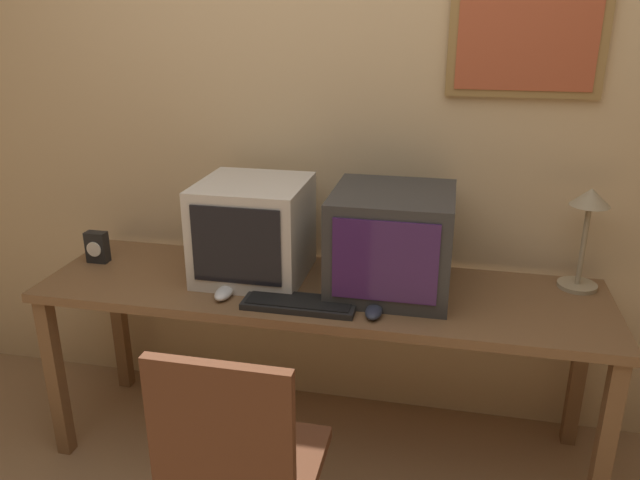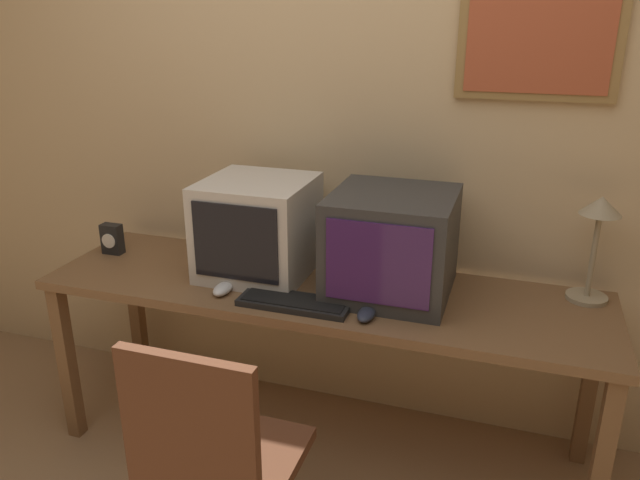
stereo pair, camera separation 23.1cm
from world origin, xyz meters
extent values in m
cube|color=#D1B284|center=(0.00, 1.46, 1.30)|extent=(8.00, 0.05, 2.60)
cube|color=olive|center=(0.69, 1.42, 1.62)|extent=(0.56, 0.02, 0.38)
cube|color=#AD4C2D|center=(0.69, 1.41, 1.62)|extent=(0.49, 0.01, 0.33)
cube|color=brown|center=(0.00, 1.06, 0.72)|extent=(2.15, 0.60, 0.04)
cube|color=brown|center=(-1.03, 0.81, 0.35)|extent=(0.06, 0.06, 0.70)
cube|color=brown|center=(1.03, 0.81, 0.35)|extent=(0.06, 0.06, 0.70)
cube|color=brown|center=(-1.03, 1.32, 0.35)|extent=(0.06, 0.06, 0.70)
cube|color=brown|center=(1.03, 1.32, 0.35)|extent=(0.06, 0.06, 0.70)
cube|color=beige|center=(-0.28, 1.13, 0.93)|extent=(0.41, 0.41, 0.38)
cube|color=black|center=(-0.28, 0.92, 0.94)|extent=(0.33, 0.01, 0.29)
cube|color=#333333|center=(0.26, 1.11, 0.93)|extent=(0.44, 0.45, 0.38)
cube|color=#3D1E56|center=(0.26, 0.88, 0.94)|extent=(0.36, 0.01, 0.29)
cube|color=black|center=(-0.04, 0.88, 0.75)|extent=(0.40, 0.15, 0.02)
cube|color=black|center=(-0.04, 0.88, 0.76)|extent=(0.37, 0.12, 0.00)
ellipsoid|color=#282D3D|center=(0.23, 0.87, 0.76)|extent=(0.06, 0.12, 0.03)
ellipsoid|color=silver|center=(-0.32, 0.89, 0.76)|extent=(0.06, 0.11, 0.04)
cube|color=black|center=(-0.96, 1.11, 0.80)|extent=(0.09, 0.05, 0.13)
cylinder|color=white|center=(-0.96, 1.09, 0.80)|extent=(0.06, 0.00, 0.06)
cylinder|color=tan|center=(0.96, 1.27, 0.75)|extent=(0.15, 0.15, 0.02)
cylinder|color=tan|center=(0.96, 1.27, 0.92)|extent=(0.02, 0.02, 0.32)
cone|color=tan|center=(0.96, 1.27, 1.10)|extent=(0.14, 0.14, 0.06)
cube|color=brown|center=(-0.08, 0.39, 0.44)|extent=(0.43, 0.43, 0.04)
cube|color=brown|center=(-0.08, 0.19, 0.69)|extent=(0.40, 0.04, 0.46)
camera|label=1|loc=(0.46, -1.06, 1.74)|focal=35.00mm
camera|label=2|loc=(0.68, -1.00, 1.74)|focal=35.00mm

